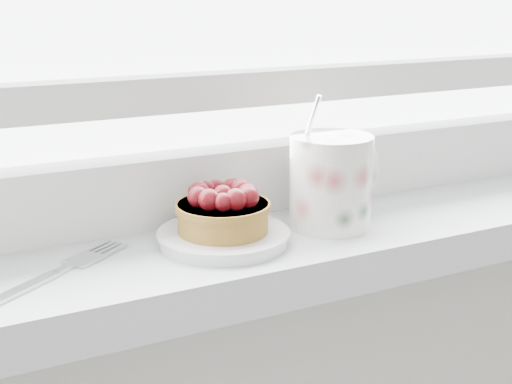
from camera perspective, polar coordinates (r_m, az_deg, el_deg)
saucer at (r=0.66m, az=-2.63°, el=-3.63°), size 0.12×0.12×0.01m
raspberry_tart at (r=0.66m, az=-2.65°, el=-1.41°), size 0.09×0.09×0.05m
floral_mug at (r=0.70m, az=6.16°, el=1.04°), size 0.13×0.10×0.13m
fork at (r=0.61m, az=-16.86°, el=-6.77°), size 0.17×0.13×0.00m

